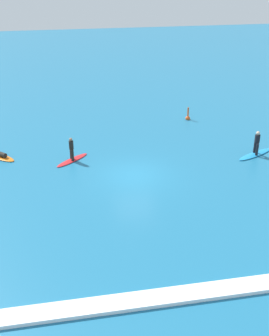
% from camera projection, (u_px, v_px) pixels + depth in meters
% --- Properties ---
extents(ground_plane, '(120.00, 120.00, 0.00)m').
position_uv_depth(ground_plane, '(134.00, 175.00, 26.38)').
color(ground_plane, '#1E6B93').
rests_on(ground_plane, ground).
extents(surfer_on_blue_board, '(3.15, 1.98, 1.74)m').
position_uv_depth(surfer_on_blue_board, '(256.00, 149.00, 28.86)').
color(surfer_on_blue_board, '#1E8CD1').
rests_on(surfer_on_blue_board, ground_plane).
extents(surfer_on_red_board, '(2.42, 2.23, 1.65)m').
position_uv_depth(surfer_on_red_board, '(72.00, 155.00, 28.06)').
color(surfer_on_red_board, red).
rests_on(surfer_on_red_board, ground_plane).
extents(marker_buoy, '(0.39, 0.39, 1.15)m').
position_uv_depth(marker_buoy, '(188.00, 117.00, 35.27)').
color(marker_buoy, '#E55119').
rests_on(marker_buoy, ground_plane).
extents(wave_crest, '(19.02, 0.90, 0.18)m').
position_uv_depth(wave_crest, '(182.00, 295.00, 16.93)').
color(wave_crest, white).
rests_on(wave_crest, ground_plane).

